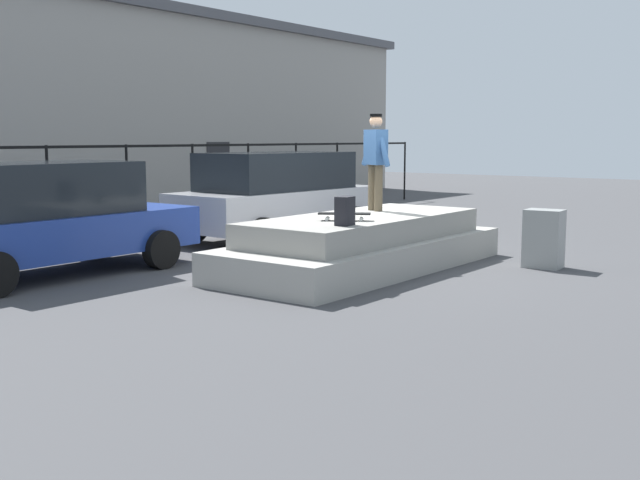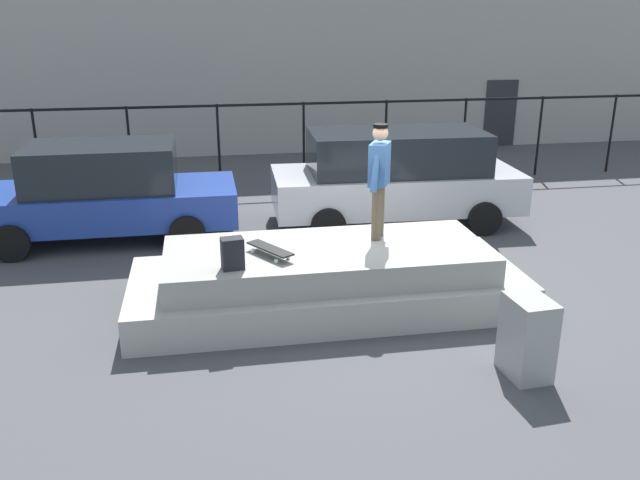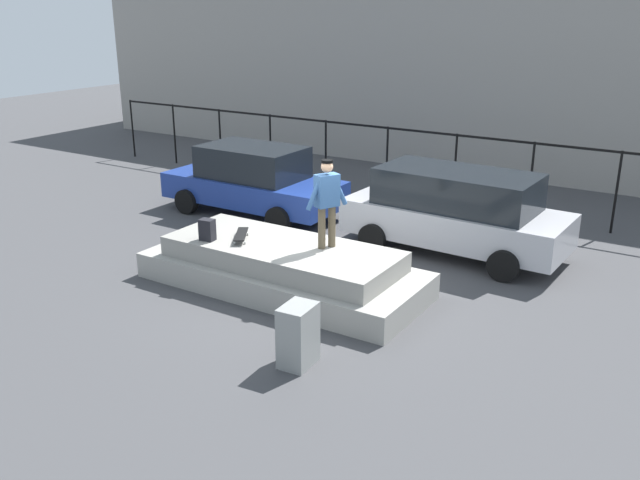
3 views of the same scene
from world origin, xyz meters
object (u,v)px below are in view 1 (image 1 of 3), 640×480
skateboard (344,214)px  utility_box (544,239)px  car_blue_sedan_near (47,219)px  backpack (345,211)px  car_silver_hatchback_mid (277,194)px  skateboarder (376,155)px

skateboard → utility_box: (2.73, -2.10, -0.50)m
car_blue_sedan_near → utility_box: (5.37, -5.90, -0.41)m
backpack → car_blue_sedan_near: (-2.11, 4.17, -0.20)m
backpack → car_silver_hatchback_mid: (3.38, 4.16, -0.13)m
car_blue_sedan_near → utility_box: 7.99m
backpack → car_blue_sedan_near: bearing=109.2°
backpack → car_blue_sedan_near: 4.68m
car_blue_sedan_near → car_silver_hatchback_mid: size_ratio=0.98×
skateboarder → backpack: size_ratio=3.97×
backpack → utility_box: size_ratio=0.43×
skateboard → car_blue_sedan_near: 4.62m
skateboarder → car_silver_hatchback_mid: size_ratio=0.34×
skateboarder → skateboard: size_ratio=2.11×
car_blue_sedan_near → skateboarder: bearing=-37.7°
car_silver_hatchback_mid → utility_box: size_ratio=5.02×
skateboarder → utility_box: 3.14m
skateboarder → backpack: skateboarder is taller
skateboard → skateboarder: bearing=17.1°
skateboard → car_silver_hatchback_mid: car_silver_hatchback_mid is taller
skateboard → backpack: (-0.52, -0.38, 0.11)m
car_blue_sedan_near → utility_box: car_blue_sedan_near is taller
skateboard → utility_box: size_ratio=0.82×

